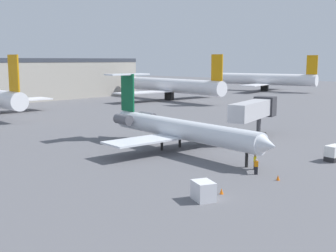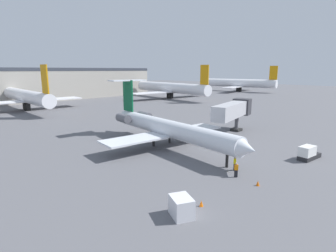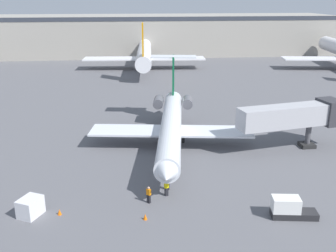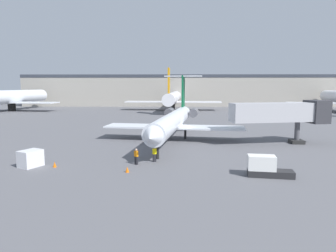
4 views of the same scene
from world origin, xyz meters
name	(u,v)px [view 1 (image 1 of 4)]	position (x,y,z in m)	size (l,w,h in m)	color
ground_plane	(188,150)	(0.00, 0.00, -0.05)	(400.00, 400.00, 0.10)	#5B5B60
regional_jet	(176,128)	(-1.20, 1.11, 3.06)	(21.29, 30.78, 9.98)	silver
jet_bridge	(255,110)	(14.37, -1.81, 4.39)	(14.16, 5.47, 6.09)	#ADADB2
ground_crew_marshaller	(256,167)	(-5.07, -13.55, 0.86)	(0.47, 0.46, 1.69)	black
ground_crew_loader	(255,162)	(-3.27, -12.34, 0.86)	(0.47, 0.39, 1.69)	black
baggage_tug_lead	(336,154)	(7.07, -17.39, 0.84)	(4.17, 1.99, 1.90)	#262628
cargo_container_uld	(203,191)	(-15.64, -14.59, 0.84)	(2.35, 2.56, 1.68)	silver
traffic_cone_near	(278,178)	(-5.57, -16.40, 0.28)	(0.36, 0.36, 0.55)	orange
traffic_cone_mid	(222,191)	(-13.14, -14.76, 0.28)	(0.36, 0.36, 0.55)	orange
parked_airliner_east_mid	(170,86)	(53.07, 50.56, 4.36)	(37.14, 43.77, 13.54)	white
parked_airliner_east_end	(265,80)	(106.93, 48.53, 4.49)	(34.05, 40.17, 13.80)	white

